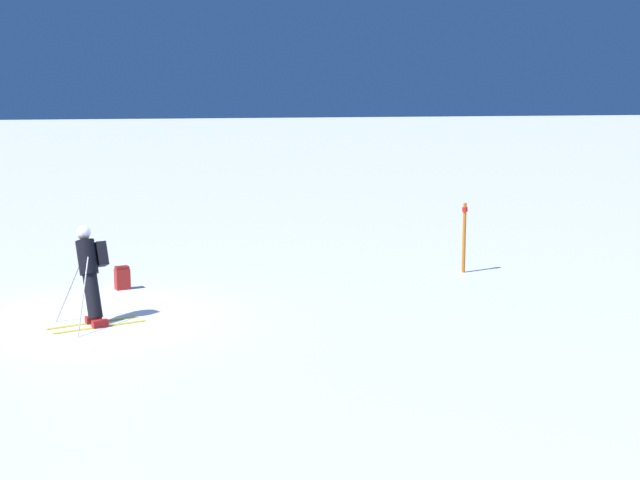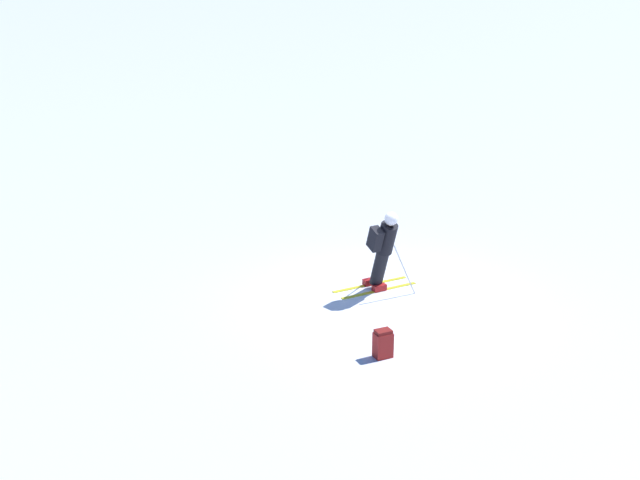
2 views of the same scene
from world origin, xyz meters
name	(u,v)px [view 2 (image 2 of 2)]	position (x,y,z in m)	size (l,w,h in m)	color
ground_plane	(383,299)	(0.00, 0.00, 0.00)	(300.00, 300.00, 0.00)	white
skier	(383,247)	(0.25, -0.06, 0.98)	(1.48, 1.77, 1.79)	yellow
spare_backpack	(383,344)	(-2.37, 0.75, 0.24)	(0.27, 0.34, 0.50)	#AD231E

